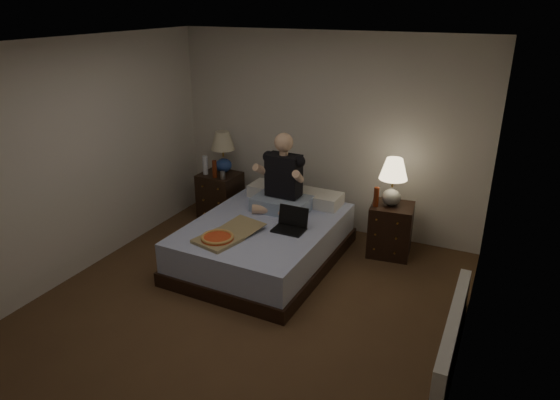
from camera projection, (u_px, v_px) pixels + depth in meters
The scene contains 19 objects.
floor at pixel (240, 312), 4.87m from camera, with size 4.00×4.50×0.00m, color brown.
ceiling at pixel (231, 45), 3.93m from camera, with size 4.00×4.50×0.00m, color white.
wall_back at pixel (326, 134), 6.28m from camera, with size 4.00×2.50×0.00m, color silver.
wall_front at pixel (12, 338), 2.51m from camera, with size 4.00×2.50×0.00m, color silver.
wall_left at pixel (70, 163), 5.19m from camera, with size 4.50×2.50×0.00m, color silver.
wall_right at pixel (476, 236), 3.60m from camera, with size 4.50×2.50×0.00m, color silver.
bed at pixel (264, 242), 5.72m from camera, with size 1.48×1.97×0.49m, color #6074C1.
nightstand_left at pixel (221, 197), 6.80m from camera, with size 0.50×0.45×0.66m, color black.
nightstand_right at pixel (390, 230), 5.86m from camera, with size 0.48×0.43×0.62m, color black.
lamp_left at pixel (223, 152), 6.65m from camera, with size 0.32×0.32×0.56m, color navy, non-canonical shape.
lamp_right at pixel (393, 182), 5.65m from camera, with size 0.32×0.32×0.56m, color gray, non-canonical shape.
water_bottle at pixel (205, 165), 6.62m from camera, with size 0.07×0.07×0.25m, color silver.
soda_can at pixel (223, 175), 6.48m from camera, with size 0.07×0.07×0.10m, color #9D9D99.
beer_bottle_left at pixel (215, 169), 6.51m from camera, with size 0.06×0.06×0.23m, color #5F220D.
beer_bottle_right at pixel (376, 197), 5.68m from camera, with size 0.06×0.06×0.23m, color #61230D.
person at pixel (282, 173), 5.79m from camera, with size 0.66×0.52×0.93m, color black, non-canonical shape.
laptop at pixel (289, 221), 5.38m from camera, with size 0.34×0.28×0.24m, color black, non-canonical shape.
pizza_box at pixel (217, 238), 5.17m from camera, with size 0.40×0.76×0.08m, color tan, non-canonical shape.
radiator at pixel (452, 333), 4.23m from camera, with size 0.10×1.60×0.40m, color silver.
Camera 1 is at (2.11, -3.54, 2.84)m, focal length 32.00 mm.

